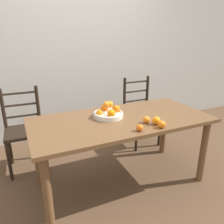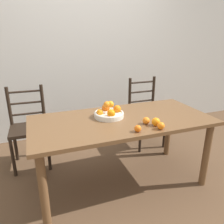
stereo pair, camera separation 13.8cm
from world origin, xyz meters
TOP-DOWN VIEW (x-y plane):
  - ground_plane at (0.00, 0.00)m, footprint 12.00×12.00m
  - wall_back at (0.00, 1.47)m, footprint 8.00×0.06m
  - dining_table at (0.00, 0.00)m, footprint 1.76×0.83m
  - fruit_bowl at (-0.10, 0.09)m, footprint 0.29×0.29m
  - orange_loose_0 at (0.01, -0.33)m, footprint 0.06×0.06m
  - orange_loose_1 at (0.16, -0.20)m, footprint 0.07×0.07m
  - orange_loose_2 at (0.22, -0.27)m, footprint 0.08×0.08m
  - orange_loose_3 at (0.22, -0.35)m, footprint 0.07×0.07m
  - chair_left at (-0.88, 0.73)m, footprint 0.43×0.41m
  - chair_right at (0.68, 0.73)m, footprint 0.42×0.40m

SIDE VIEW (x-z plane):
  - ground_plane at x=0.00m, z-range 0.00..0.00m
  - chair_left at x=-0.88m, z-range -0.01..0.94m
  - chair_right at x=0.68m, z-range -0.01..0.94m
  - dining_table at x=0.00m, z-range 0.27..1.01m
  - orange_loose_0 at x=0.01m, z-range 0.74..0.80m
  - orange_loose_3 at x=0.22m, z-range 0.74..0.80m
  - orange_loose_1 at x=0.16m, z-range 0.74..0.80m
  - orange_loose_2 at x=0.22m, z-range 0.74..0.81m
  - fruit_bowl at x=-0.10m, z-range 0.70..0.86m
  - wall_back at x=0.00m, z-range 0.00..2.60m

